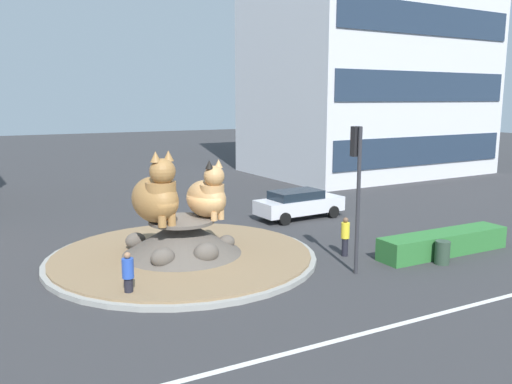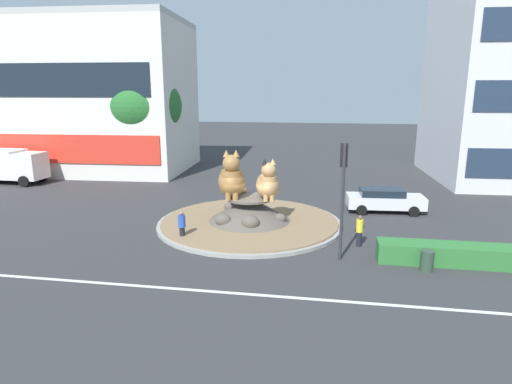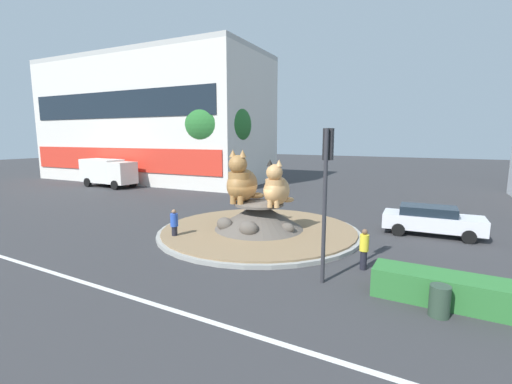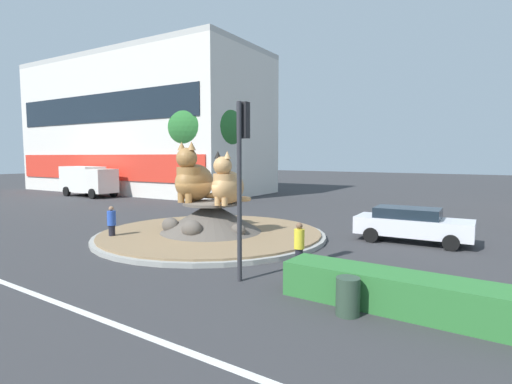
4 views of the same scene
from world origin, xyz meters
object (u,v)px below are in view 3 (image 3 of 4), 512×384
at_px(delivery_box_truck, 108,172).
at_px(sedan_on_far_lane, 431,220).
at_px(shophouse_block, 154,120).
at_px(pedestrian_blue_shirt, 174,224).
at_px(cat_statue_calico, 276,188).
at_px(broadleaf_tree_behind_island, 217,125).
at_px(pedestrian_yellow_shirt, 364,248).
at_px(cat_statue_tabby, 242,183).
at_px(traffic_light_mast, 326,177).
at_px(litter_bin, 440,301).

bearing_deg(delivery_box_truck, sedan_on_far_lane, -6.31).
height_order(shophouse_block, pedestrian_blue_shirt, shophouse_block).
height_order(cat_statue_calico, sedan_on_far_lane, cat_statue_calico).
bearing_deg(broadleaf_tree_behind_island, sedan_on_far_lane, -24.69).
height_order(shophouse_block, pedestrian_yellow_shirt, shophouse_block).
xyz_separation_m(cat_statue_tabby, sedan_on_far_lane, (8.92, 4.10, -1.83)).
distance_m(traffic_light_mast, shophouse_block, 33.90).
distance_m(pedestrian_blue_shirt, delivery_box_truck, 21.89).
height_order(pedestrian_yellow_shirt, litter_bin, pedestrian_yellow_shirt).
relative_size(cat_statue_calico, pedestrian_blue_shirt, 1.58).
xyz_separation_m(cat_statue_tabby, cat_statue_calico, (2.05, -0.04, -0.16)).
bearing_deg(litter_bin, delivery_box_truck, 156.71).
height_order(shophouse_block, broadleaf_tree_behind_island, shophouse_block).
relative_size(cat_statue_calico, broadleaf_tree_behind_island, 0.27).
distance_m(cat_statue_tabby, broadleaf_tree_behind_island, 17.47).
xyz_separation_m(cat_statue_calico, litter_bin, (7.53, -5.03, -2.02)).
height_order(shophouse_block, delivery_box_truck, shophouse_block).
distance_m(shophouse_block, pedestrian_blue_shirt, 27.57).
relative_size(broadleaf_tree_behind_island, pedestrian_blue_shirt, 5.83).
xyz_separation_m(cat_statue_calico, pedestrian_blue_shirt, (-3.99, -3.07, -1.66)).
relative_size(shophouse_block, sedan_on_far_lane, 5.64).
xyz_separation_m(delivery_box_truck, litter_bin, (30.37, -13.07, -1.10)).
relative_size(pedestrian_blue_shirt, pedestrian_yellow_shirt, 0.98).
distance_m(shophouse_block, litter_bin, 37.73).
distance_m(shophouse_block, delivery_box_truck, 9.14).
bearing_deg(pedestrian_blue_shirt, litter_bin, 93.52).
height_order(sedan_on_far_lane, delivery_box_truck, delivery_box_truck).
bearing_deg(cat_statue_tabby, cat_statue_calico, 77.45).
distance_m(sedan_on_far_lane, delivery_box_truck, 29.97).
bearing_deg(pedestrian_yellow_shirt, traffic_light_mast, 125.01).
bearing_deg(shophouse_block, broadleaf_tree_behind_island, -14.45).
bearing_deg(delivery_box_truck, cat_statue_calico, -18.22).
height_order(pedestrian_yellow_shirt, delivery_box_truck, delivery_box_truck).
distance_m(broadleaf_tree_behind_island, pedestrian_blue_shirt, 19.36).
bearing_deg(shophouse_block, pedestrian_yellow_shirt, -35.15).
bearing_deg(shophouse_block, sedan_on_far_lane, -23.33).
bearing_deg(cat_statue_tabby, sedan_on_far_lane, 103.26).
bearing_deg(litter_bin, pedestrian_blue_shirt, 170.38).
relative_size(cat_statue_tabby, traffic_light_mast, 0.58).
relative_size(cat_statue_tabby, cat_statue_calico, 1.24).
xyz_separation_m(traffic_light_mast, sedan_on_far_lane, (2.96, 8.41, -2.87)).
distance_m(cat_statue_calico, pedestrian_blue_shirt, 5.30).
xyz_separation_m(cat_statue_tabby, broadleaf_tree_behind_island, (-10.88, 13.20, 3.56)).
height_order(cat_statue_calico, pedestrian_yellow_shirt, cat_statue_calico).
bearing_deg(shophouse_block, delivery_box_truck, -87.63).
relative_size(cat_statue_calico, shophouse_block, 0.09).
height_order(cat_statue_calico, broadleaf_tree_behind_island, broadleaf_tree_behind_island).
distance_m(shophouse_block, broadleaf_tree_behind_island, 10.85).
bearing_deg(broadleaf_tree_behind_island, cat_statue_tabby, -50.51).
relative_size(cat_statue_calico, delivery_box_truck, 0.38).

